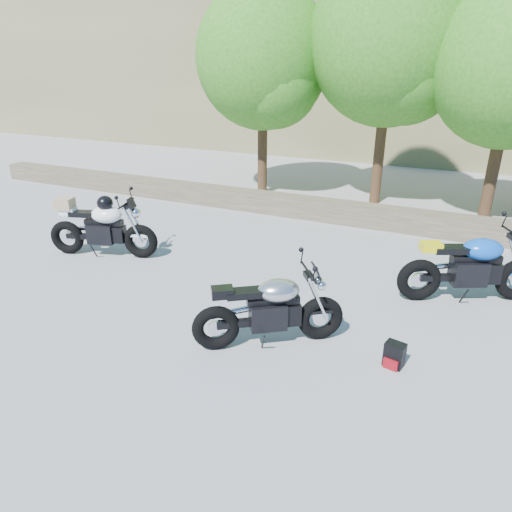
{
  "coord_description": "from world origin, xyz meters",
  "views": [
    {
      "loc": [
        3.08,
        -5.13,
        3.6
      ],
      "look_at": [
        0.2,
        1.0,
        0.75
      ],
      "focal_mm": 32.0,
      "sensor_mm": 36.0,
      "label": 1
    }
  ],
  "objects_px": {
    "silver_bike": "(270,310)",
    "blue_bike": "(472,268)",
    "white_bike": "(101,227)",
    "backpack": "(394,355)"
  },
  "relations": [
    {
      "from": "silver_bike",
      "to": "backpack",
      "type": "xyz_separation_m",
      "value": [
        1.65,
        0.19,
        -0.36
      ]
    },
    {
      "from": "white_bike",
      "to": "silver_bike",
      "type": "bearing_deg",
      "value": -36.16
    },
    {
      "from": "blue_bike",
      "to": "white_bike",
      "type": "bearing_deg",
      "value": 163.44
    },
    {
      "from": "silver_bike",
      "to": "white_bike",
      "type": "relative_size",
      "value": 0.82
    },
    {
      "from": "silver_bike",
      "to": "blue_bike",
      "type": "distance_m",
      "value": 3.53
    },
    {
      "from": "blue_bike",
      "to": "backpack",
      "type": "relative_size",
      "value": 6.53
    },
    {
      "from": "silver_bike",
      "to": "white_bike",
      "type": "height_order",
      "value": "white_bike"
    },
    {
      "from": "silver_bike",
      "to": "backpack",
      "type": "relative_size",
      "value": 5.45
    },
    {
      "from": "white_bike",
      "to": "backpack",
      "type": "xyz_separation_m",
      "value": [
        5.98,
        -1.3,
        -0.45
      ]
    },
    {
      "from": "silver_bike",
      "to": "white_bike",
      "type": "bearing_deg",
      "value": 125.61
    }
  ]
}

